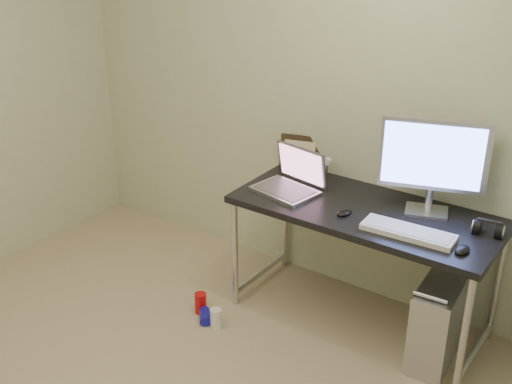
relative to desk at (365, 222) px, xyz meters
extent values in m
cube|color=beige|center=(-0.60, 0.33, 0.58)|extent=(3.50, 0.02, 2.50)
cube|color=black|center=(0.00, 0.00, 0.06)|extent=(1.49, 0.65, 0.04)
cylinder|color=silver|center=(-0.70, -0.29, -0.31)|extent=(0.04, 0.04, 0.71)
cylinder|color=silver|center=(-0.70, 0.29, -0.31)|extent=(0.04, 0.04, 0.71)
cylinder|color=silver|center=(0.70, -0.29, -0.31)|extent=(0.04, 0.04, 0.71)
cylinder|color=silver|center=(0.70, 0.29, -0.31)|extent=(0.04, 0.04, 0.71)
cylinder|color=silver|center=(-0.70, 0.00, -0.59)|extent=(0.04, 0.57, 0.04)
cylinder|color=silver|center=(0.70, 0.00, -0.59)|extent=(0.04, 0.57, 0.04)
cube|color=#B8B7BC|center=(0.51, -0.07, -0.42)|extent=(0.23, 0.48, 0.48)
cylinder|color=silver|center=(0.51, -0.26, -0.16)|extent=(0.17, 0.04, 0.02)
cylinder|color=silver|center=(0.51, 0.12, -0.16)|extent=(0.17, 0.04, 0.02)
cylinder|color=black|center=(0.46, 0.28, -0.27)|extent=(0.01, 0.16, 0.69)
cylinder|color=black|center=(0.55, 0.26, -0.29)|extent=(0.02, 0.11, 0.71)
cylinder|color=red|center=(-0.82, -0.48, -0.60)|extent=(0.07, 0.07, 0.13)
cylinder|color=white|center=(-0.65, -0.55, -0.60)|extent=(0.08, 0.08, 0.12)
cylinder|color=#1818B6|center=(-0.74, -0.54, -0.63)|extent=(0.13, 0.13, 0.07)
cube|color=silver|center=(-0.48, -0.08, 0.09)|extent=(0.40, 0.31, 0.02)
cube|color=slate|center=(-0.48, -0.08, 0.10)|extent=(0.35, 0.27, 0.00)
cube|color=gray|center=(-0.46, 0.06, 0.22)|extent=(0.36, 0.11, 0.23)
cube|color=#774A5F|center=(-0.46, 0.05, 0.22)|extent=(0.32, 0.10, 0.20)
cube|color=silver|center=(0.30, 0.14, 0.09)|extent=(0.27, 0.23, 0.02)
cylinder|color=silver|center=(0.30, 0.16, 0.16)|extent=(0.04, 0.04, 0.12)
cube|color=silver|center=(0.30, 0.15, 0.42)|extent=(0.55, 0.21, 0.39)
cube|color=#5D76EB|center=(0.30, 0.13, 0.42)|extent=(0.49, 0.17, 0.34)
cube|color=white|center=(0.31, -0.15, 0.10)|extent=(0.48, 0.18, 0.03)
ellipsoid|color=black|center=(0.60, -0.17, 0.10)|extent=(0.07, 0.11, 0.04)
ellipsoid|color=black|center=(-0.06, -0.14, 0.10)|extent=(0.08, 0.11, 0.03)
cylinder|color=black|center=(0.59, 0.09, 0.11)|extent=(0.05, 0.09, 0.09)
cylinder|color=black|center=(0.70, 0.09, 0.11)|extent=(0.05, 0.09, 0.09)
cube|color=black|center=(0.65, 0.09, 0.16)|extent=(0.12, 0.03, 0.01)
cube|color=black|center=(-0.61, 0.30, 0.19)|extent=(0.27, 0.15, 0.21)
cylinder|color=silver|center=(-0.39, 0.25, 0.13)|extent=(0.01, 0.01, 0.10)
cylinder|color=white|center=(-0.39, 0.25, 0.19)|extent=(0.04, 0.03, 0.04)
camera|label=1|loc=(1.33, -2.97, 1.66)|focal=45.00mm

